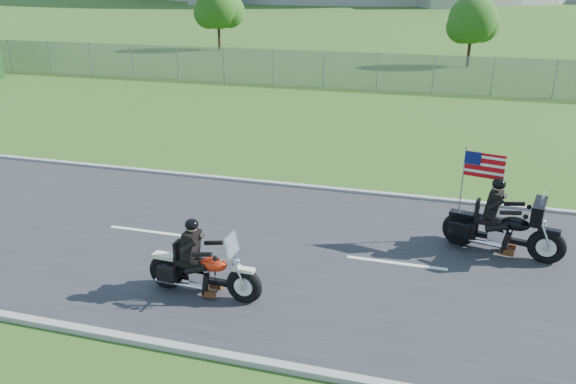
# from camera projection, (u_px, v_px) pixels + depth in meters

# --- Properties ---
(ground) EXTENTS (420.00, 420.00, 0.00)m
(ground) POSITION_uv_depth(u_px,v_px,m) (226.00, 243.00, 13.35)
(ground) COLOR #385A1C
(ground) RESTS_ON ground
(road) EXTENTS (120.00, 8.00, 0.04)m
(road) POSITION_uv_depth(u_px,v_px,m) (226.00, 242.00, 13.34)
(road) COLOR #28282B
(road) RESTS_ON ground
(curb_north) EXTENTS (120.00, 0.18, 0.12)m
(curb_north) POSITION_uv_depth(u_px,v_px,m) (276.00, 184.00, 16.97)
(curb_north) COLOR #9E9B93
(curb_north) RESTS_ON ground
(curb_south) EXTENTS (120.00, 0.18, 0.12)m
(curb_south) POSITION_uv_depth(u_px,v_px,m) (140.00, 341.00, 9.70)
(curb_south) COLOR #9E9B93
(curb_south) RESTS_ON ground
(fence) EXTENTS (60.00, 0.03, 2.00)m
(fence) POSITION_uv_depth(u_px,v_px,m) (273.00, 67.00, 32.20)
(fence) COLOR gray
(fence) RESTS_ON ground
(tree_fence_near) EXTENTS (3.52, 3.28, 4.75)m
(tree_fence_near) POSITION_uv_depth(u_px,v_px,m) (473.00, 22.00, 37.72)
(tree_fence_near) COLOR #382316
(tree_fence_near) RESTS_ON ground
(tree_fence_mid) EXTENTS (3.96, 3.69, 5.30)m
(tree_fence_mid) POSITION_uv_depth(u_px,v_px,m) (219.00, 9.00, 46.21)
(tree_fence_mid) COLOR #382316
(tree_fence_mid) RESTS_ON ground
(motorcycle_lead) EXTENTS (2.45, 0.65, 1.65)m
(motorcycle_lead) POSITION_uv_depth(u_px,v_px,m) (202.00, 272.00, 11.00)
(motorcycle_lead) COLOR black
(motorcycle_lead) RESTS_ON ground
(motorcycle_follow) EXTENTS (2.66, 1.14, 2.25)m
(motorcycle_follow) POSITION_uv_depth(u_px,v_px,m) (502.00, 229.00, 12.61)
(motorcycle_follow) COLOR black
(motorcycle_follow) RESTS_ON ground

